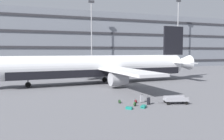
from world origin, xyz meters
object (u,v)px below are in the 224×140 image
Objects in this scene: suitcase_navy at (144,107)px; backpack_large at (120,102)px; suitcase_teal at (129,108)px; suitcase_small at (149,101)px; baggage_cart at (176,100)px; airliner at (103,67)px; suitcase_red at (142,99)px; backpack_orange at (135,104)px; backpack_laid_flat at (136,101)px.

backpack_large is (-1.51, 2.83, 0.06)m from suitcase_navy.
suitcase_teal is 1.66m from suitcase_navy.
suitcase_small is 3.14m from baggage_cart.
suitcase_navy is at bearing -96.04° from airliner.
suitcase_small is (2.91, 1.18, 0.29)m from suitcase_teal.
suitcase_small is (-0.81, -18.29, -2.57)m from airliner.
suitcase_red is 2.75m from suitcase_navy.
suitcase_red is at bearing 65.31° from suitcase_navy.
suitcase_small reaches higher than suitcase_teal.
backpack_large is at bearing 118.09° from suitcase_navy.
backpack_orange is (-2.61, -18.49, -2.74)m from airliner.
suitcase_teal is at bearing -138.19° from suitcase_red.
backpack_orange reaches higher than backpack_large.
suitcase_small reaches higher than baggage_cart.
suitcase_navy is 0.26× the size of baggage_cart.
backpack_laid_flat is 4.47m from baggage_cart.
baggage_cart reaches higher than backpack_orange.
airliner is 11.92× the size of baggage_cart.
baggage_cart is at bearing -22.35° from backpack_large.
suitcase_small is 1.52m from backpack_laid_flat.
suitcase_navy is at bearing -114.69° from suitcase_red.
suitcase_navy is at bearing -174.10° from baggage_cart.
suitcase_red is (2.81, 2.51, 0.27)m from suitcase_teal.
suitcase_small reaches higher than backpack_large.
backpack_laid_flat is at bearing 132.27° from suitcase_small.
backpack_large is 6.29m from baggage_cart.
suitcase_navy is 1.11m from backpack_orange.
airliner is 87.01× the size of backpack_large.
suitcase_red is 3.76m from baggage_cart.
suitcase_red is at bearing -7.45° from backpack_large.
suitcase_small is 1.81m from backpack_orange.
suitcase_navy is 1.72m from suitcase_small.
airliner reaches higher than suitcase_teal.
suitcase_teal is 2.98m from backpack_laid_flat.
backpack_laid_flat reaches higher than suitcase_teal.
airliner is at bearing 87.45° from suitcase_small.
backpack_orange is (-1.79, -0.19, -0.18)m from suitcase_small.
baggage_cart is at bearing 5.90° from suitcase_navy.
backpack_orange is at bearing -62.84° from backpack_large.
backpack_laid_flat is 0.99× the size of backpack_large.
suitcase_red is 2.05× the size of backpack_laid_flat.
backpack_orange is (0.96, -1.87, 0.04)m from backpack_large.
backpack_large is at bearing 148.65° from suitcase_small.
backpack_large is (-2.76, 1.68, -0.22)m from suitcase_small.
backpack_laid_flat is 1.53m from backpack_orange.
backpack_large is (-3.57, -16.61, -2.78)m from airliner.
suitcase_navy is 0.87× the size of suitcase_small.
baggage_cart is at bearing -13.09° from suitcase_small.
suitcase_red reaches higher than suitcase_teal.
baggage_cart is (3.06, -0.71, 0.01)m from suitcase_small.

